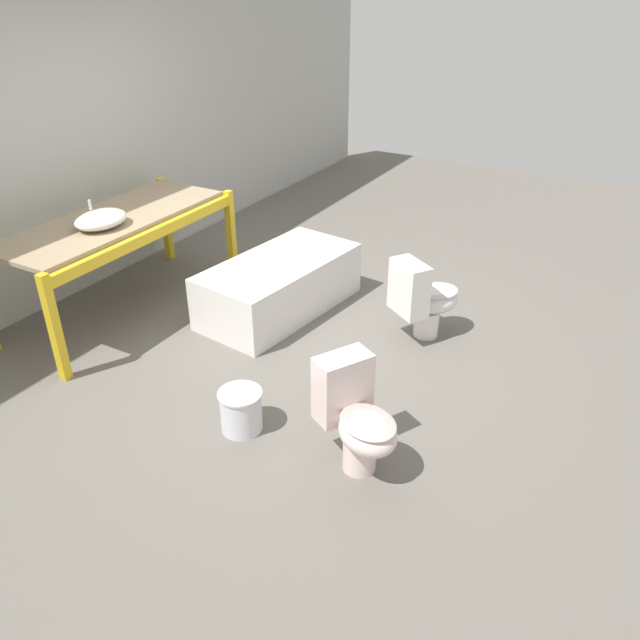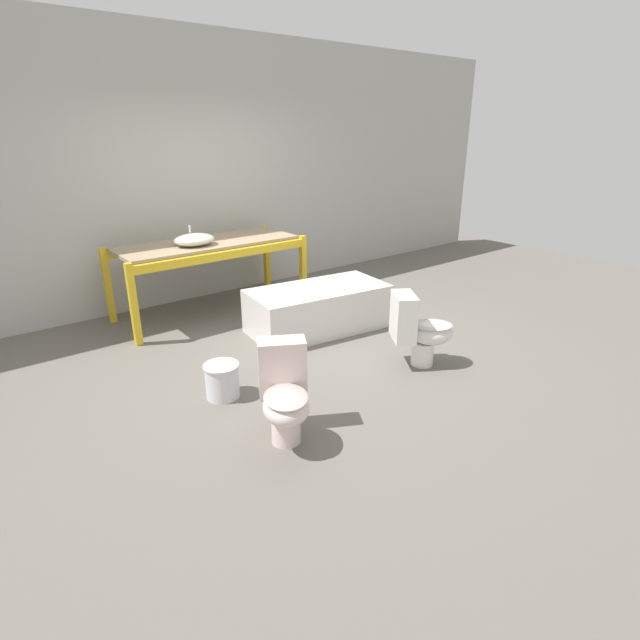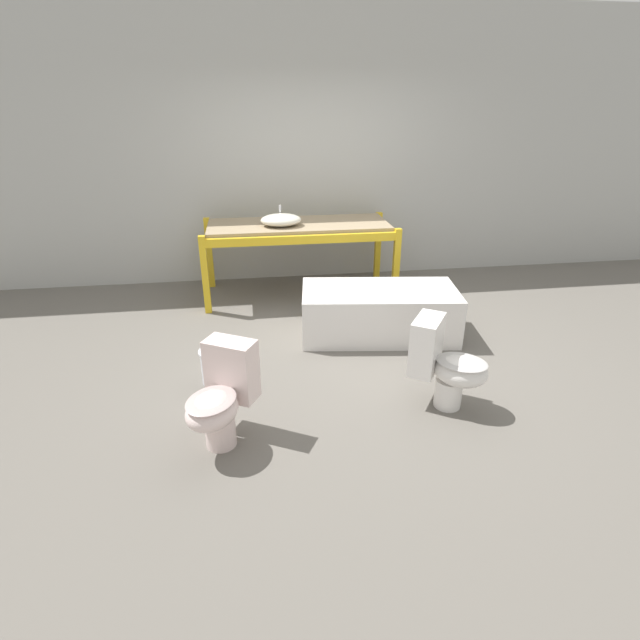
% 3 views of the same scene
% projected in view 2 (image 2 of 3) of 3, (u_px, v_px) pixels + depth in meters
% --- Properties ---
extents(ground_plane, '(12.00, 12.00, 0.00)m').
position_uv_depth(ground_plane, '(299.00, 343.00, 5.18)').
color(ground_plane, '#666059').
extents(warehouse_wall_rear, '(10.80, 0.08, 3.20)m').
position_uv_depth(warehouse_wall_rear, '(196.00, 171.00, 6.15)').
color(warehouse_wall_rear, '#ADADA8').
rests_on(warehouse_wall_rear, ground_plane).
extents(shelving_rack, '(2.19, 0.90, 0.86)m').
position_uv_depth(shelving_rack, '(208.00, 251.00, 5.81)').
color(shelving_rack, gold).
rests_on(shelving_rack, ground_plane).
extents(sink_basin, '(0.45, 0.36, 0.21)m').
position_uv_depth(sink_basin, '(194.00, 240.00, 5.56)').
color(sink_basin, silver).
rests_on(sink_basin, shelving_rack).
extents(bathtub_main, '(1.59, 0.92, 0.48)m').
position_uv_depth(bathtub_main, '(318.00, 305.00, 5.46)').
color(bathtub_main, white).
rests_on(bathtub_main, ground_plane).
extents(toilet_near, '(0.57, 0.65, 0.70)m').
position_uv_depth(toilet_near, '(284.00, 393.00, 3.48)').
color(toilet_near, silver).
rests_on(toilet_near, ground_plane).
extents(toilet_far, '(0.65, 0.59, 0.70)m').
position_uv_depth(toilet_far, '(419.00, 329.00, 4.59)').
color(toilet_far, white).
rests_on(toilet_far, ground_plane).
extents(bucket_white, '(0.29, 0.29, 0.29)m').
position_uv_depth(bucket_white, '(222.00, 380.00, 4.11)').
color(bucket_white, silver).
rests_on(bucket_white, ground_plane).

